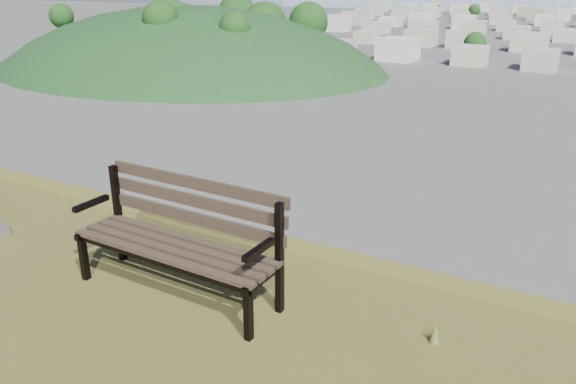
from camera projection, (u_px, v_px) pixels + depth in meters
The scene contains 3 objects.
park_bench at pixel (181, 232), 4.80m from camera, with size 1.91×0.66×0.99m.
green_wooded_hill at pixel (189, 68), 185.81m from camera, with size 154.87×123.89×77.43m.
city_trees at pixel (544, 27), 282.56m from camera, with size 406.52×387.20×9.98m.
Camera 1 is at (3.17, -0.47, 27.59)m, focal length 35.00 mm.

